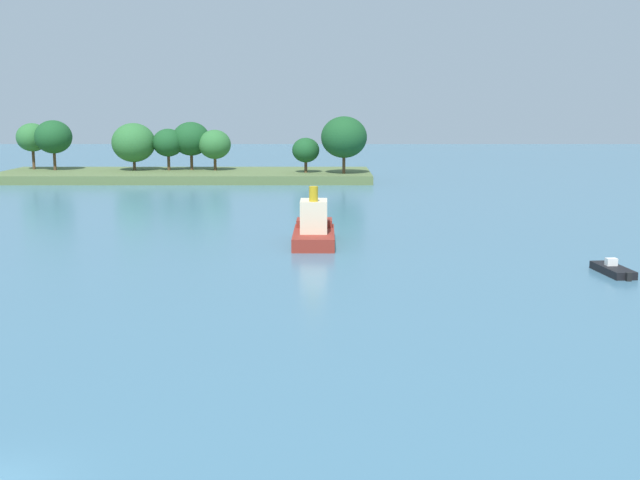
# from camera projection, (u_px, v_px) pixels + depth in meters

# --- Properties ---
(treeline_island) EXTENTS (54.69, 16.91, 9.41)m
(treeline_island) POSITION_uv_depth(u_px,v_px,m) (189.00, 158.00, 119.77)
(treeline_island) COLOR #566B3D
(treeline_island) RESTS_ON ground
(fishing_skiff) EXTENTS (1.85, 4.50, 1.01)m
(fishing_skiff) POSITION_uv_depth(u_px,v_px,m) (616.00, 270.00, 53.98)
(fishing_skiff) COLOR black
(fishing_skiff) RESTS_ON ground
(tugboat) EXTENTS (3.38, 8.49, 4.85)m
(tugboat) POSITION_uv_depth(u_px,v_px,m) (317.00, 229.00, 65.41)
(tugboat) COLOR maroon
(tugboat) RESTS_ON ground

